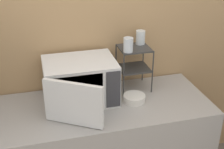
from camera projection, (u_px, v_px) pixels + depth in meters
wall_back at (85, 40)px, 2.49m from camera, size 8.00×0.06×2.60m
microwave at (80, 82)px, 2.32m from camera, size 0.54×0.63×0.32m
dish_rack at (134, 59)px, 2.47m from camera, size 0.25×0.23×0.35m
glass_front_left at (128, 45)px, 2.32m from camera, size 0.07×0.07×0.11m
glass_back_right at (140, 37)px, 2.47m from camera, size 0.07×0.07×0.11m
bowl at (134, 98)px, 2.37m from camera, size 0.17×0.17×0.05m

